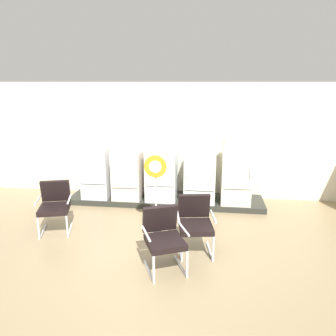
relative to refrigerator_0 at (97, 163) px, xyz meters
name	(u,v)px	position (x,y,z in m)	size (l,w,h in m)	color
ground	(140,273)	(1.64, -2.91, -0.99)	(12.00, 10.00, 0.05)	#897555
back_wall	(169,140)	(1.64, 0.75, 0.46)	(11.76, 0.12, 2.83)	silver
display_plinth	(166,200)	(1.64, 0.12, -0.90)	(4.62, 0.95, 0.13)	#2C2E28
refrigerator_0	(97,163)	(0.00, 0.00, 0.00)	(0.63, 0.66, 1.57)	white
refrigerator_1	(127,169)	(0.75, -0.01, -0.11)	(0.67, 0.64, 1.38)	silver
refrigerator_2	(161,164)	(1.56, -0.02, 0.04)	(0.70, 0.63, 1.64)	white
refrigerator_3	(200,170)	(2.45, 0.00, -0.09)	(0.70, 0.66, 1.43)	silver
refrigerator_4	(237,166)	(3.27, -0.02, 0.03)	(0.66, 0.63, 1.63)	silver
armchair_left	(55,204)	(-0.29, -1.65, -0.42)	(0.74, 0.81, 0.96)	silver
armchair_right	(195,221)	(2.45, -2.12, -0.42)	(0.70, 0.77, 0.96)	silver
armchair_center	(163,235)	(1.99, -2.72, -0.42)	(0.79, 0.85, 0.96)	silver
sign_stand	(156,195)	(1.65, -1.38, -0.25)	(0.43, 0.32, 1.50)	#2D2D30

